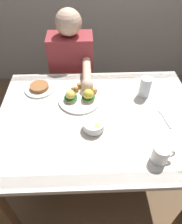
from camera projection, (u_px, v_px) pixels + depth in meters
The scene contains 9 objects.
ground_plane at pixel (96, 178), 1.77m from camera, with size 6.00×6.00×0.00m, color brown.
dining_table at pixel (98, 128), 1.33m from camera, with size 1.20×0.90×0.74m.
eggs_benedict_plate at pixel (80, 97), 1.34m from camera, with size 0.27×0.27×0.09m.
fruit_bowl at pixel (94, 125), 1.17m from camera, with size 0.12×0.12×0.06m.
coffee_mug at pixel (161, 154), 1.01m from camera, with size 0.11×0.08×0.09m.
fork at pixel (164, 117), 1.25m from camera, with size 0.04×0.16×0.00m.
water_glass_near at pixel (145, 88), 1.35m from camera, with size 0.07×0.07×0.13m.
side_plate at pixel (40, 88), 1.43m from camera, with size 0.20×0.20×0.04m.
diner_person at pixel (72, 72), 1.74m from camera, with size 0.34×0.54×1.14m.
Camera 1 is at (-0.08, -0.87, 1.64)m, focal length 34.09 mm.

